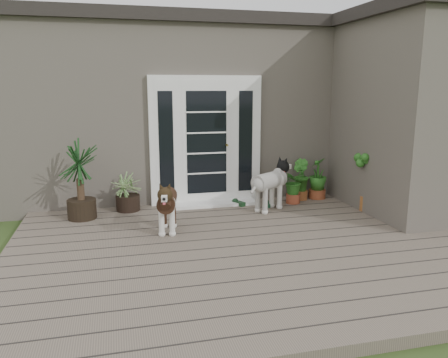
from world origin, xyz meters
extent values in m
cube|color=#6B5B4C|center=(0.00, 0.40, 0.06)|extent=(6.20, 4.60, 0.12)
cube|color=#665E54|center=(0.00, 4.65, 1.55)|extent=(7.40, 4.00, 3.10)
cube|color=#2D2826|center=(0.00, 4.65, 3.20)|extent=(7.60, 4.20, 0.20)
cube|color=#665E54|center=(2.90, 1.50, 1.55)|extent=(1.60, 2.40, 3.10)
cube|color=#2D2826|center=(2.90, 1.50, 3.20)|extent=(1.80, 2.60, 0.20)
cube|color=white|center=(-0.20, 2.60, 1.19)|extent=(1.90, 0.14, 2.15)
cube|color=white|center=(-0.20, 2.40, 0.14)|extent=(1.60, 0.40, 0.05)
imported|color=#185418|center=(1.24, 2.19, 0.38)|extent=(0.55, 0.55, 0.52)
imported|color=#235A19|center=(1.45, 2.40, 0.38)|extent=(0.42, 0.42, 0.51)
imported|color=#255418|center=(1.79, 2.40, 0.42)|extent=(0.54, 0.54, 0.59)
camera|label=1|loc=(-1.69, -4.66, 2.10)|focal=35.35mm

